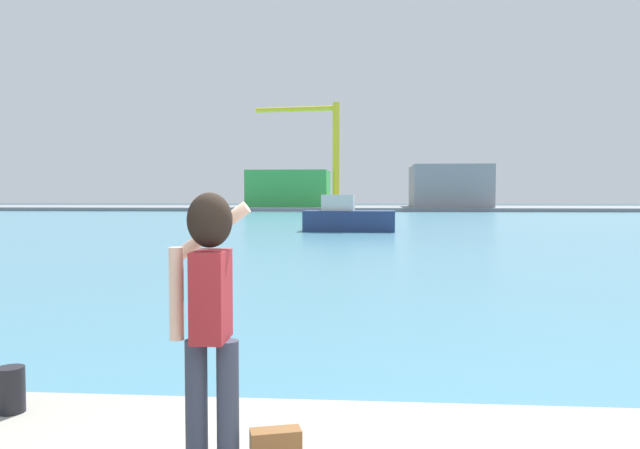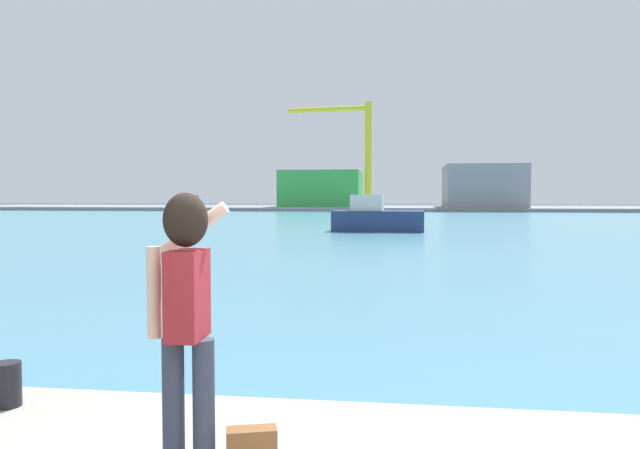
{
  "view_description": "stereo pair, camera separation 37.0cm",
  "coord_description": "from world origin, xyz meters",
  "views": [
    {
      "loc": [
        -0.05,
        -3.11,
        2.4
      ],
      "look_at": [
        -0.58,
        3.5,
        2.07
      ],
      "focal_mm": 34.78,
      "sensor_mm": 36.0,
      "label": 1
    },
    {
      "loc": [
        0.32,
        -3.07,
        2.4
      ],
      "look_at": [
        -0.58,
        3.5,
        2.07
      ],
      "focal_mm": 34.78,
      "sensor_mm": 36.0,
      "label": 2
    }
  ],
  "objects": [
    {
      "name": "person_photographer",
      "position": [
        -1.04,
        0.63,
        1.73
      ],
      "size": [
        0.52,
        0.55,
        1.74
      ],
      "rotation": [
        0.0,
        0.0,
        1.59
      ],
      "color": "#2D3342",
      "rests_on": "quay_promenade"
    },
    {
      "name": "harbor_bollard",
      "position": [
        -2.88,
        1.51,
        0.85
      ],
      "size": [
        0.21,
        0.21,
        0.36
      ],
      "primitive_type": "cylinder",
      "color": "black",
      "rests_on": "quay_promenade"
    },
    {
      "name": "handbag",
      "position": [
        -0.64,
        0.7,
        0.79
      ],
      "size": [
        0.35,
        0.23,
        0.24
      ],
      "primitive_type": "cube",
      "rotation": [
        0.0,
        0.0,
        0.3
      ],
      "color": "brown",
      "rests_on": "quay_promenade"
    },
    {
      "name": "warehouse_right",
      "position": [
        11.8,
        91.42,
        3.61
      ],
      "size": [
        11.2,
        13.29,
        6.16
      ],
      "primitive_type": "cube",
      "color": "gray",
      "rests_on": "far_shore_dock"
    },
    {
      "name": "port_crane",
      "position": [
        -6.67,
        87.32,
        10.03
      ],
      "size": [
        12.56,
        2.62,
        15.18
      ],
      "color": "yellow",
      "rests_on": "far_shore_dock"
    },
    {
      "name": "warehouse_left",
      "position": [
        -12.35,
        91.0,
        3.26
      ],
      "size": [
        12.02,
        9.58,
        5.47
      ],
      "primitive_type": "cube",
      "color": "green",
      "rests_on": "far_shore_dock"
    },
    {
      "name": "boat_moored",
      "position": [
        -1.48,
        36.9,
        0.88
      ],
      "size": [
        5.9,
        2.63,
        2.36
      ],
      "rotation": [
        0.0,
        0.0,
        -0.03
      ],
      "color": "navy",
      "rests_on": "harbor_water"
    },
    {
      "name": "harbor_water",
      "position": [
        0.0,
        52.0,
        0.01
      ],
      "size": [
        140.0,
        100.0,
        0.02
      ],
      "primitive_type": "cube",
      "color": "teal",
      "rests_on": "ground_plane"
    },
    {
      "name": "far_shore_dock",
      "position": [
        0.0,
        92.0,
        0.26
      ],
      "size": [
        140.0,
        20.0,
        0.52
      ],
      "primitive_type": "cube",
      "color": "gray",
      "rests_on": "ground_plane"
    },
    {
      "name": "ground_plane",
      "position": [
        0.0,
        50.0,
        0.0
      ],
      "size": [
        220.0,
        220.0,
        0.0
      ],
      "primitive_type": "plane",
      "color": "#334751"
    }
  ]
}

